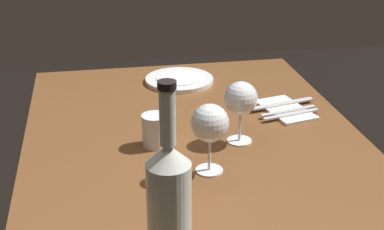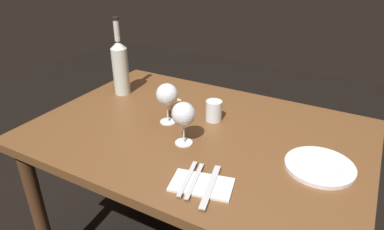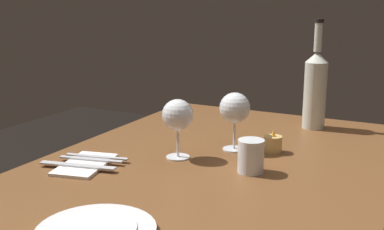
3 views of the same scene
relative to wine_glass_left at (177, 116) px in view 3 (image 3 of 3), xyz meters
The scene contains 10 objects.
dining_table 0.24m from the wine_glass_left, 90.83° to the left, with size 1.30×0.90×0.74m.
wine_glass_left is the anchor object (origin of this frame).
wine_glass_right 0.18m from the wine_glass_left, 141.18° to the left, with size 0.09×0.09×0.17m.
wine_bottle 0.56m from the wine_glass_left, 152.74° to the left, with size 0.08×0.08×0.37m.
water_tumbler 0.24m from the wine_glass_left, 86.18° to the left, with size 0.07×0.07×0.09m.
votive_candle 0.29m from the wine_glass_left, 127.98° to the left, with size 0.05×0.05×0.07m.
folded_napkin 0.28m from the wine_glass_left, 47.58° to the right, with size 0.21×0.15×0.01m.
fork_inner 0.26m from the wine_glass_left, 52.05° to the right, with size 0.05×0.18×0.00m.
fork_outer 0.25m from the wine_glass_left, 57.15° to the right, with size 0.05×0.18×0.00m.
table_knife 0.29m from the wine_glass_left, 42.94° to the right, with size 0.07×0.21×0.00m.
Camera 3 is at (1.14, 0.51, 1.17)m, focal length 45.73 mm.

